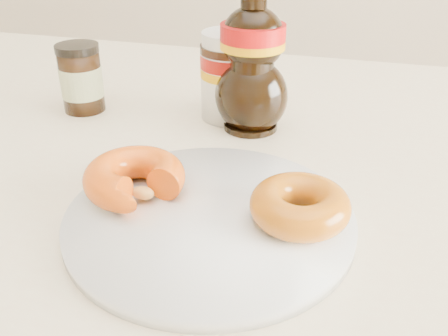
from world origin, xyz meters
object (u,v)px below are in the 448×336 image
(dining_table, at_px, (211,212))
(donut_bitten, at_px, (135,178))
(nutella_jar, at_px, (231,72))
(donut_whole, at_px, (300,206))
(plate, at_px, (210,218))
(syrup_bottle, at_px, (252,60))
(dark_jar, at_px, (81,79))

(dining_table, relative_size, donut_bitten, 13.88)
(dining_table, bearing_deg, nutella_jar, 93.14)
(donut_bitten, bearing_deg, nutella_jar, 86.82)
(donut_whole, bearing_deg, nutella_jar, 117.86)
(donut_bitten, xyz_separation_m, nutella_jar, (0.03, 0.25, 0.03))
(plate, xyz_separation_m, syrup_bottle, (-0.01, 0.23, 0.09))
(nutella_jar, xyz_separation_m, syrup_bottle, (0.04, -0.03, 0.03))
(plate, bearing_deg, syrup_bottle, 93.47)
(dining_table, bearing_deg, plate, -72.80)
(plate, distance_m, donut_whole, 0.09)
(plate, bearing_deg, dining_table, 107.20)
(plate, relative_size, nutella_jar, 2.30)
(donut_whole, height_order, dark_jar, dark_jar)
(syrup_bottle, height_order, dark_jar, syrup_bottle)
(nutella_jar, relative_size, syrup_bottle, 0.63)
(donut_bitten, height_order, donut_whole, donut_bitten)
(dining_table, relative_size, syrup_bottle, 7.47)
(donut_bitten, distance_m, syrup_bottle, 0.23)
(plate, height_order, donut_bitten, donut_bitten)
(plate, xyz_separation_m, nutella_jar, (-0.05, 0.26, 0.06))
(dining_table, xyz_separation_m, dark_jar, (-0.22, 0.09, 0.13))
(dark_jar, bearing_deg, donut_whole, -32.11)
(dining_table, distance_m, dark_jar, 0.27)
(nutella_jar, xyz_separation_m, dark_jar, (-0.21, -0.03, -0.02))
(nutella_jar, distance_m, dark_jar, 0.21)
(dining_table, height_order, nutella_jar, nutella_jar)
(donut_whole, distance_m, nutella_jar, 0.28)
(nutella_jar, bearing_deg, syrup_bottle, -41.20)
(donut_bitten, height_order, dark_jar, dark_jar)
(dining_table, bearing_deg, syrup_bottle, 72.66)
(donut_whole, distance_m, syrup_bottle, 0.25)
(nutella_jar, bearing_deg, plate, -79.27)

